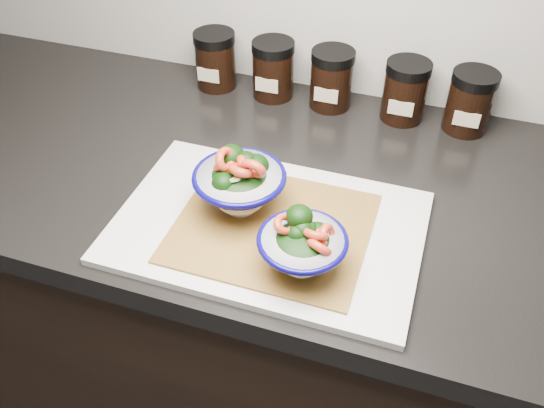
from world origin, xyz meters
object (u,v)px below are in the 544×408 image
(spice_jar_b, at_px, (273,69))
(cutting_board, at_px, (268,227))
(bowl_right, at_px, (303,246))
(spice_jar_d, at_px, (405,91))
(spice_jar_c, at_px, (332,79))
(bowl_left, at_px, (239,183))
(spice_jar_a, at_px, (215,60))
(spice_jar_e, at_px, (470,101))

(spice_jar_b, bearing_deg, cutting_board, -72.65)
(spice_jar_b, bearing_deg, bowl_right, -66.82)
(spice_jar_b, height_order, spice_jar_d, same)
(spice_jar_c, distance_m, spice_jar_d, 0.14)
(cutting_board, distance_m, bowl_left, 0.08)
(cutting_board, height_order, spice_jar_d, spice_jar_d)
(bowl_right, xyz_separation_m, spice_jar_a, (-0.31, 0.44, 0.00))
(spice_jar_e, bearing_deg, spice_jar_c, 180.00)
(bowl_left, relative_size, spice_jar_a, 1.23)
(spice_jar_c, bearing_deg, cutting_board, -90.13)
(spice_jar_e, bearing_deg, bowl_left, -131.26)
(spice_jar_b, height_order, spice_jar_c, same)
(cutting_board, relative_size, spice_jar_b, 3.98)
(bowl_right, distance_m, spice_jar_a, 0.53)
(cutting_board, distance_m, spice_jar_c, 0.37)
(spice_jar_d, relative_size, spice_jar_e, 1.00)
(bowl_right, bearing_deg, spice_jar_d, 81.23)
(bowl_left, height_order, spice_jar_a, bowl_left)
(spice_jar_c, bearing_deg, spice_jar_b, 180.00)
(bowl_right, distance_m, spice_jar_c, 0.44)
(spice_jar_e, bearing_deg, spice_jar_a, 180.00)
(spice_jar_c, xyz_separation_m, spice_jar_e, (0.25, 0.00, 0.00))
(spice_jar_b, bearing_deg, spice_jar_c, 0.00)
(bowl_left, xyz_separation_m, spice_jar_d, (0.19, 0.35, -0.00))
(bowl_right, bearing_deg, spice_jar_c, 99.22)
(bowl_left, bearing_deg, spice_jar_a, 117.90)
(spice_jar_b, bearing_deg, spice_jar_a, 180.00)
(spice_jar_a, bearing_deg, spice_jar_c, 0.00)
(bowl_right, xyz_separation_m, spice_jar_d, (0.07, 0.44, 0.00))
(spice_jar_a, bearing_deg, bowl_left, -62.10)
(cutting_board, bearing_deg, spice_jar_a, 122.58)
(bowl_left, xyz_separation_m, spice_jar_a, (-0.18, 0.35, -0.00))
(spice_jar_c, bearing_deg, spice_jar_d, 0.00)
(spice_jar_a, xyz_separation_m, spice_jar_d, (0.38, 0.00, 0.00))
(bowl_left, bearing_deg, spice_jar_b, 100.38)
(bowl_right, xyz_separation_m, spice_jar_e, (0.18, 0.44, 0.00))
(spice_jar_d, distance_m, spice_jar_e, 0.12)
(cutting_board, distance_m, spice_jar_a, 0.44)
(spice_jar_c, height_order, spice_jar_e, same)
(bowl_right, xyz_separation_m, spice_jar_c, (-0.07, 0.44, 0.00))
(cutting_board, xyz_separation_m, bowl_left, (-0.05, 0.02, 0.05))
(spice_jar_a, relative_size, spice_jar_d, 1.00)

